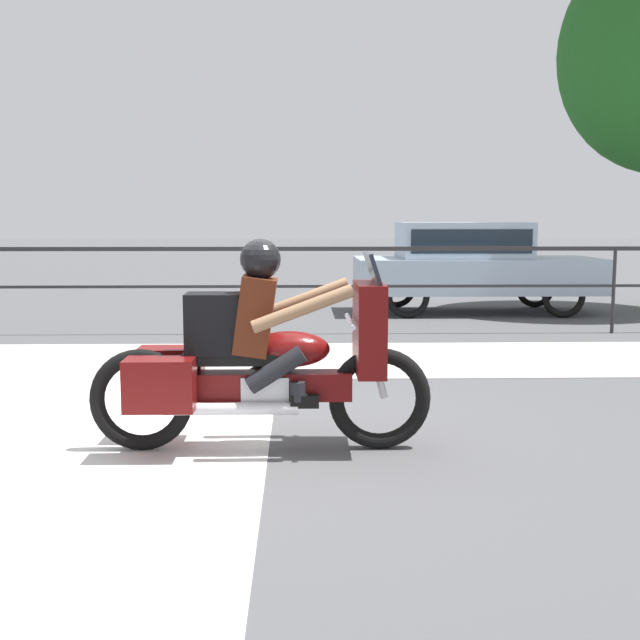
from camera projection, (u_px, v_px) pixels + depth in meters
ground_plane at (232, 438)px, 6.14m from camera, size 120.00×120.00×0.00m
sidewalk_band at (256, 360)px, 9.51m from camera, size 44.00×2.40×0.01m
crosswalk_band at (66, 446)px, 5.91m from camera, size 3.00×6.00×0.01m
fence_railing at (263, 266)px, 11.48m from camera, size 36.00×0.05×1.27m
motorcycle at (260, 356)px, 5.75m from camera, size 2.47×0.76×1.53m
parked_car at (470, 261)px, 14.18m from camera, size 4.25×1.77×1.60m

